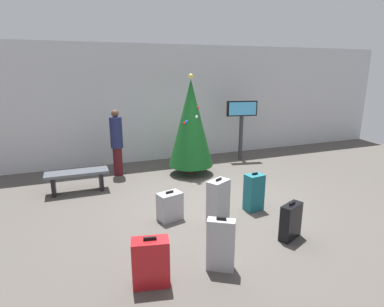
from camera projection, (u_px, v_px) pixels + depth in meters
ground_plane at (212, 203)px, 6.56m from camera, size 16.00×16.00×0.00m
back_wall at (162, 104)px, 9.40m from camera, size 16.00×0.20×3.35m
holiday_tree at (191, 123)px, 8.03m from camera, size 1.14×1.14×2.56m
flight_info_kiosk at (242, 119)px, 9.40m from camera, size 0.91×0.26×1.77m
waiting_bench at (77, 177)px, 7.05m from camera, size 1.34×0.44×0.48m
traveller_0 at (117, 141)px, 8.05m from camera, size 0.34×0.34×1.69m
suitcase_0 at (291, 221)px, 5.12m from camera, size 0.46×0.33×0.63m
suitcase_1 at (221, 245)px, 4.30m from camera, size 0.40×0.34×0.78m
suitcase_2 at (254, 192)px, 6.15m from camera, size 0.37×0.29×0.76m
suitcase_3 at (218, 201)px, 5.70m from camera, size 0.47×0.40×0.81m
suitcase_4 at (170, 206)px, 5.78m from camera, size 0.48×0.37×0.55m
suitcase_5 at (151, 262)px, 4.00m from camera, size 0.51×0.34×0.67m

